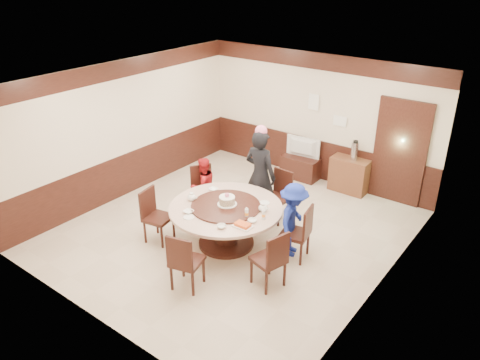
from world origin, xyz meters
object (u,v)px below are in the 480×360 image
Objects in this scene: television at (302,148)px; side_cabinet at (349,175)px; person_red at (203,186)px; tv_stand at (300,167)px; banquet_table at (226,218)px; person_blue at (293,220)px; person_standing at (260,175)px; shrimp_platter at (243,225)px; birthday_cake at (227,200)px; thermos at (355,151)px.

television is 1.23m from side_cabinet.
person_red is 1.34× the size of tv_stand.
side_cabinet is at bearing 176.18° from television.
banquet_table is 1.16m from person_blue.
television is (0.71, 2.54, 0.16)m from person_red.
side_cabinet is (0.88, 2.09, -0.52)m from person_standing.
person_standing is 1.35m from person_blue.
side_cabinet is (0.18, 3.57, -0.40)m from shrimp_platter.
person_blue is (1.14, -0.67, -0.24)m from person_standing.
tv_stand is at bearing 178.69° from person_red.
birthday_cake is at bearing 95.04° from person_standing.
side_cabinet is 2.11× the size of thermos.
birthday_cake is at bearing 147.97° from shrimp_platter.
side_cabinet is at bearing 158.04° from person_red.
person_standing is 1.10m from birthday_cake.
person_standing is 1.37× the size of person_blue.
television is at bearing -178.54° from side_cabinet.
banquet_table is at bearing -91.75° from birthday_cake.
person_blue is 4.33× the size of shrimp_platter.
thermos reaches higher than banquet_table.
person_blue is 3.42× the size of thermos.
shrimp_platter is (0.70, -1.49, -0.12)m from person_standing.
thermos is at bearing 1.39° from tv_stand.
tv_stand is at bearing -178.61° from thermos.
shrimp_platter is at bearing 116.06° from person_standing.
television is at bearing 10.60° from person_blue.
person_standing is 2.24× the size of television.
birthday_cake is 1.11× the size of shrimp_platter.
birthday_cake reaches higher than side_cabinet.
banquet_table is 1.08× the size of person_standing.
thermos is at bearing -113.37° from person_standing.
television is at bearing -178.61° from thermos.
person_blue reaches higher than shrimp_platter.
shrimp_platter is 3.58m from thermos.
person_blue is at bearing 150.28° from person_standing.
thermos is (1.94, 2.57, 0.37)m from person_red.
shrimp_platter is 3.68m from television.
person_red is 1.42× the size of side_cabinet.
person_standing is 4.70× the size of thermos.
person_standing is 2.32m from side_cabinet.
person_red is 3.42× the size of birthday_cake.
person_red is 3.24m from thermos.
person_blue is at bearing -62.21° from tv_stand.
thermos is (0.06, 0.00, 0.56)m from side_cabinet.
person_blue is at bearing 99.23° from person_red.
shrimp_platter is at bearing -93.78° from thermos.
television is 1.00× the size of side_cabinet.
television is (-0.38, 3.15, -0.13)m from birthday_cake.
side_cabinet is (0.80, 3.22, -0.16)m from banquet_table.
person_blue is (1.06, 0.46, 0.12)m from banquet_table.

